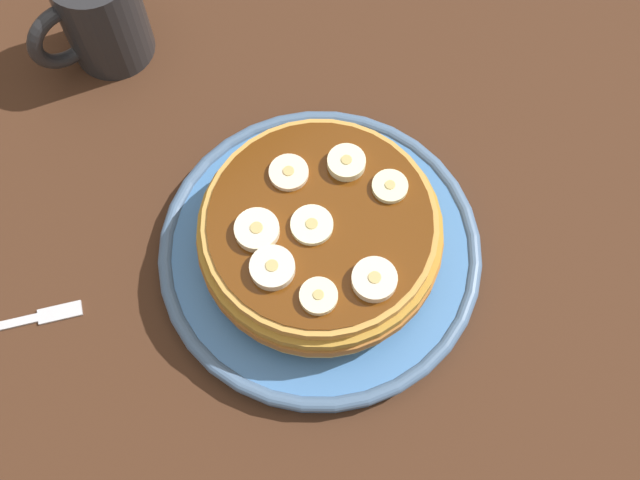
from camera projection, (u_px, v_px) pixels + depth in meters
The scene contains 13 objects.
ground_plane at pixel (320, 264), 66.38cm from camera, with size 140.00×140.00×3.00cm, color #422616.
plate at pixel (320, 252), 63.98cm from camera, with size 26.19×26.19×2.05cm.
pancake_stack at pixel (317, 236), 60.86cm from camera, with size 19.23×19.50×5.59cm.
banana_slice_0 at pixel (308, 221), 58.09cm from camera, with size 3.17×3.17×0.70cm.
banana_slice_1 at pixel (376, 278), 56.13cm from camera, with size 3.29×3.29×1.06cm.
banana_slice_2 at pixel (319, 296), 55.73cm from camera, with size 2.75×2.75×0.82cm.
banana_slice_3 at pixel (257, 230), 57.63cm from camera, with size 3.32×3.32×1.01cm.
banana_slice_4 at pixel (346, 163), 59.79cm from camera, with size 2.93×2.93×1.06cm.
banana_slice_5 at pixel (289, 173), 59.65cm from camera, with size 3.02×3.02×0.71cm.
banana_slice_6 at pixel (390, 187), 59.20cm from camera, with size 2.74×2.74×0.69cm.
banana_slice_7 at pixel (272, 268), 56.44cm from camera, with size 3.28×3.28×1.06cm.
coffee_mug at pixel (98, 14), 68.43cm from camera, with size 10.97×7.37×9.85cm.
fork at pixel (10, 323), 62.51cm from camera, with size 12.20×6.36×0.50cm.
Camera 1 is at (15.13, 18.83, 60.36)cm, focal length 44.24 mm.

